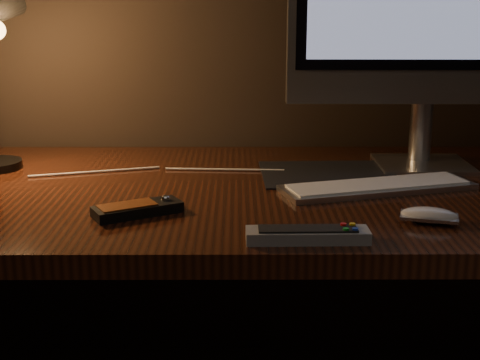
{
  "coord_description": "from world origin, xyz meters",
  "views": [
    {
      "loc": [
        -0.0,
        0.56,
        1.11
      ],
      "look_at": [
        0.0,
        1.73,
        0.8
      ],
      "focal_mm": 50.0,
      "sensor_mm": 36.0,
      "label": 1
    }
  ],
  "objects_px": {
    "desk": "(240,235)",
    "tv_remote": "(308,235)",
    "keyboard": "(378,186)",
    "mouse": "(429,217)",
    "media_remote": "(137,209)"
  },
  "relations": [
    {
      "from": "desk",
      "to": "tv_remote",
      "type": "xyz_separation_m",
      "value": [
        0.1,
        -0.39,
        0.14
      ]
    },
    {
      "from": "keyboard",
      "to": "mouse",
      "type": "bearing_deg",
      "value": -93.09
    },
    {
      "from": "mouse",
      "to": "tv_remote",
      "type": "xyz_separation_m",
      "value": [
        -0.21,
        -0.09,
        0.0
      ]
    },
    {
      "from": "keyboard",
      "to": "media_remote",
      "type": "bearing_deg",
      "value": -177.1
    },
    {
      "from": "desk",
      "to": "media_remote",
      "type": "xyz_separation_m",
      "value": [
        -0.18,
        -0.25,
        0.14
      ]
    },
    {
      "from": "mouse",
      "to": "tv_remote",
      "type": "distance_m",
      "value": 0.23
    },
    {
      "from": "desk",
      "to": "media_remote",
      "type": "height_order",
      "value": "media_remote"
    },
    {
      "from": "desk",
      "to": "tv_remote",
      "type": "distance_m",
      "value": 0.43
    },
    {
      "from": "desk",
      "to": "mouse",
      "type": "bearing_deg",
      "value": -43.23
    },
    {
      "from": "mouse",
      "to": "media_remote",
      "type": "height_order",
      "value": "media_remote"
    },
    {
      "from": "keyboard",
      "to": "mouse",
      "type": "xyz_separation_m",
      "value": [
        0.05,
        -0.2,
        0.0
      ]
    },
    {
      "from": "desk",
      "to": "mouse",
      "type": "height_order",
      "value": "mouse"
    },
    {
      "from": "media_remote",
      "to": "tv_remote",
      "type": "height_order",
      "value": "media_remote"
    },
    {
      "from": "keyboard",
      "to": "tv_remote",
      "type": "relative_size",
      "value": 2.01
    },
    {
      "from": "keyboard",
      "to": "media_remote",
      "type": "height_order",
      "value": "media_remote"
    }
  ]
}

